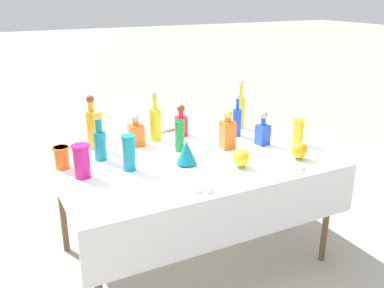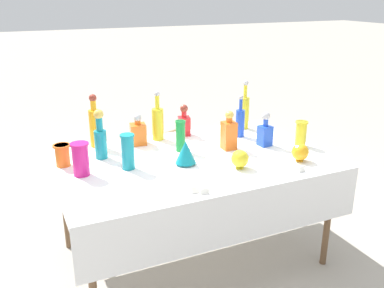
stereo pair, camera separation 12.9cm
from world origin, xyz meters
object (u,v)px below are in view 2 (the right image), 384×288
object	(u,v)px
square_decanter_1	(138,132)
slender_vase_0	(301,133)
round_bowl_0	(240,159)
tall_bottle_0	(95,125)
tall_bottle_4	(158,122)
square_decanter_3	(184,123)
fluted_vase_0	(186,152)
slender_vase_2	(181,135)
slender_vase_4	(128,151)
round_bowl_1	(300,152)
tall_bottle_1	(240,121)
square_decanter_0	(265,132)
slender_vase_3	(62,154)
tall_bottle_3	(245,110)
slender_vase_1	(81,158)
cardboard_box_behind_left	(174,158)
tall_bottle_2	(100,138)
square_decanter_2	(229,133)

from	to	relation	value
square_decanter_1	slender_vase_0	size ratio (longest dim) A/B	1.25
square_decanter_1	round_bowl_0	size ratio (longest dim) A/B	1.91
tall_bottle_0	tall_bottle_4	bearing A→B (deg)	-5.10
square_decanter_3	fluted_vase_0	bearing A→B (deg)	-112.42
square_decanter_1	slender_vase_2	xyz separation A→B (m)	(0.23, -0.26, 0.03)
slender_vase_4	round_bowl_1	world-z (taller)	slender_vase_4
tall_bottle_0	tall_bottle_1	xyz separation A→B (m)	(1.06, -0.24, -0.04)
slender_vase_4	slender_vase_0	bearing A→B (deg)	-4.50
round_bowl_0	round_bowl_1	bearing A→B (deg)	-8.01
square_decanter_3	round_bowl_0	size ratio (longest dim) A/B	2.03
tall_bottle_0	tall_bottle_1	bearing A→B (deg)	-12.58
square_decanter_0	slender_vase_2	world-z (taller)	square_decanter_0
slender_vase_3	slender_vase_0	bearing A→B (deg)	-11.27
tall_bottle_1	square_decanter_3	distance (m)	0.43
tall_bottle_3	slender_vase_1	xyz separation A→B (m)	(-1.39, -0.41, -0.04)
tall_bottle_3	square_decanter_3	world-z (taller)	tall_bottle_3
square_decanter_1	tall_bottle_4	bearing A→B (deg)	14.44
tall_bottle_3	cardboard_box_behind_left	bearing A→B (deg)	104.91
slender_vase_3	round_bowl_1	xyz separation A→B (m)	(1.43, -0.56, -0.01)
fluted_vase_0	tall_bottle_0	bearing A→B (deg)	127.70
tall_bottle_4	square_decanter_1	distance (m)	0.18
tall_bottle_3	slender_vase_2	size ratio (longest dim) A/B	1.80
tall_bottle_2	fluted_vase_0	xyz separation A→B (m)	(0.47, -0.34, -0.06)
slender_vase_2	round_bowl_0	size ratio (longest dim) A/B	1.83
slender_vase_3	cardboard_box_behind_left	distance (m)	1.78
tall_bottle_2	round_bowl_0	size ratio (longest dim) A/B	2.80
tall_bottle_0	fluted_vase_0	distance (m)	0.74
slender_vase_4	round_bowl_0	size ratio (longest dim) A/B	1.89
slender_vase_1	round_bowl_1	distance (m)	1.40
tall_bottle_3	slender_vase_2	xyz separation A→B (m)	(-0.67, -0.27, -0.03)
slender_vase_1	slender_vase_2	bearing A→B (deg)	10.86
tall_bottle_2	slender_vase_4	world-z (taller)	tall_bottle_2
square_decanter_3	square_decanter_2	bearing A→B (deg)	-68.18
slender_vase_2	tall_bottle_3	bearing A→B (deg)	21.75
square_decanter_0	square_decanter_3	size ratio (longest dim) A/B	1.04
square_decanter_0	fluted_vase_0	distance (m)	0.67
square_decanter_3	cardboard_box_behind_left	size ratio (longest dim) A/B	0.51
tall_bottle_2	square_decanter_0	xyz separation A→B (m)	(1.13, -0.24, -0.04)
tall_bottle_3	cardboard_box_behind_left	distance (m)	1.19
fluted_vase_0	cardboard_box_behind_left	xyz separation A→B (m)	(0.50, 1.44, -0.65)
round_bowl_1	slender_vase_4	bearing A→B (deg)	162.33
square_decanter_0	slender_vase_4	world-z (taller)	square_decanter_0
slender_vase_0	cardboard_box_behind_left	distance (m)	1.65
tall_bottle_3	slender_vase_0	bearing A→B (deg)	-73.79
tall_bottle_3	fluted_vase_0	bearing A→B (deg)	-145.42
tall_bottle_0	cardboard_box_behind_left	size ratio (longest dim) A/B	0.80
slender_vase_4	tall_bottle_0	bearing A→B (deg)	100.63
tall_bottle_4	square_decanter_2	world-z (taller)	tall_bottle_4
slender_vase_3	tall_bottle_3	bearing A→B (deg)	8.05
slender_vase_4	round_bowl_1	xyz separation A→B (m)	(1.06, -0.34, -0.06)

